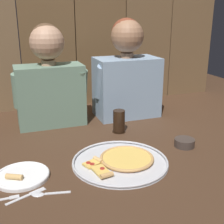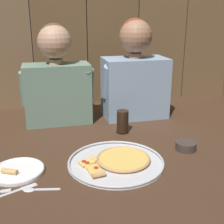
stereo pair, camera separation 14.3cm
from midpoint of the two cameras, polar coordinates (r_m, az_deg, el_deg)
ground_plane at (r=1.41m, az=-1.10°, el=-8.18°), size 3.20×3.20×0.00m
pizza_tray at (r=1.33m, az=-1.29°, el=-9.36°), size 0.42×0.42×0.03m
dinner_plate at (r=1.30m, az=-19.95°, el=-11.45°), size 0.22×0.22×0.03m
drinking_glass at (r=1.64m, az=-1.14°, el=-1.85°), size 0.08×0.08×0.13m
dipping_bowl at (r=1.51m, az=11.07°, el=-5.75°), size 0.10×0.10×0.04m
table_fork at (r=1.19m, az=-23.57°, el=-15.11°), size 0.13×0.02×0.01m
table_knife at (r=1.18m, az=-19.53°, el=-14.94°), size 0.15×0.08×0.01m
table_spoon at (r=1.17m, az=-16.30°, el=-14.79°), size 0.14×0.05×0.01m
diner_left at (r=1.76m, az=-14.18°, el=6.17°), size 0.42×0.20×0.58m
diner_right at (r=1.87m, az=0.64°, el=7.46°), size 0.42×0.24×0.60m
wooden_backdrop_wall at (r=2.10m, az=-9.28°, el=18.37°), size 2.19×0.03×1.27m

